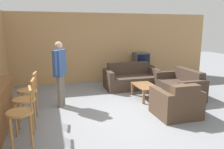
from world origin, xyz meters
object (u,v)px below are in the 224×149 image
couch_far (131,79)px  tv_unit (141,73)px  armchair_near (177,104)px  coffee_table (145,87)px  loveseat_right (180,87)px  tv (141,59)px  bar_chair_mid (25,104)px  person_by_window (60,71)px  bar_chair_near (21,117)px  bar_chair_far (28,94)px

couch_far → tv_unit: bearing=51.1°
tv_unit → armchair_near: bearing=-100.3°
coffee_table → loveseat_right: bearing=-5.3°
tv_unit → tv: size_ratio=1.73×
loveseat_right → tv_unit: size_ratio=1.59×
tv_unit → coffee_table: bearing=-110.0°
bar_chair_mid → tv_unit: bearing=41.8°
loveseat_right → tv_unit: 2.32m
armchair_near → person_by_window: 3.01m
loveseat_right → tv: bearing=97.5°
bar_chair_mid → tv: tv is taller
couch_far → coffee_table: bearing=-90.9°
bar_chair_mid → couch_far: (3.18, 2.58, -0.30)m
bar_chair_near → person_by_window: 2.19m
couch_far → coffee_table: (-0.02, -1.23, 0.04)m
bar_chair_far → coffee_table: bearing=12.1°
tv → person_by_window: size_ratio=0.33×
bar_chair_near → coffee_table: size_ratio=1.15×
armchair_near → person_by_window: (-2.55, 1.45, 0.66)m
bar_chair_near → bar_chair_mid: same height
armchair_near → coffee_table: (-0.14, 1.44, 0.04)m
bar_chair_far → tv_unit: bearing=36.0°
couch_far → tv: 1.35m
couch_far → tv_unit: 1.24m
loveseat_right → coffee_table: size_ratio=1.65×
coffee_table → bar_chair_near: bearing=-147.4°
loveseat_right → coffee_table: bearing=174.7°
armchair_near → loveseat_right: 1.65m
bar_chair_near → couch_far: bearing=45.6°
couch_far → armchair_near: (0.12, -2.67, 0.00)m
bar_chair_near → couch_far: bar_chair_near is taller
couch_far → bar_chair_mid: bearing=-141.0°
loveseat_right → person_by_window: (-3.52, 0.11, 0.67)m
couch_far → tv_unit: size_ratio=1.86×
tv_unit → couch_far: bearing=-128.9°
couch_far → person_by_window: size_ratio=1.06×
bar_chair_far → tv: size_ratio=1.91×
couch_far → armchair_near: 2.67m
armchair_near → tv: (0.66, 3.63, 0.53)m
tv_unit → person_by_window: 3.95m
bar_chair_near → armchair_near: bar_chair_near is taller
bar_chair_near → coffee_table: (3.16, 2.02, -0.26)m
bar_chair_far → coffee_table: 3.24m
bar_chair_near → bar_chair_far: (0.00, 1.35, 0.00)m
bar_chair_mid → armchair_near: bearing=-1.6°
bar_chair_far → loveseat_right: bearing=7.7°
coffee_table → couch_far: bearing=89.1°
bar_chair_near → loveseat_right: bearing=24.2°
armchair_near → coffee_table: armchair_near is taller
couch_far → armchair_near: size_ratio=1.90×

